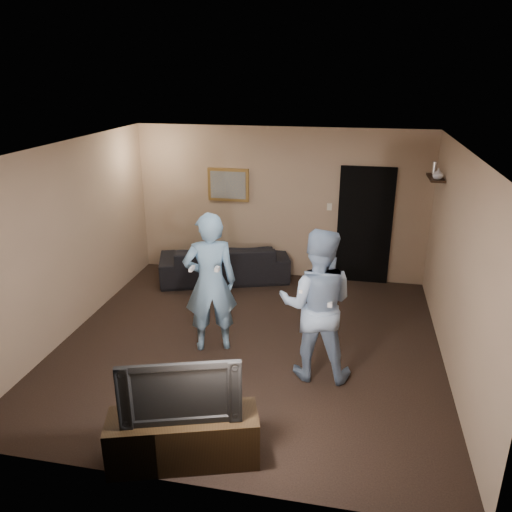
% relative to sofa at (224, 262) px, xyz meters
% --- Properties ---
extents(ground, '(5.00, 5.00, 0.00)m').
position_rel_sofa_xyz_m(ground, '(0.89, -2.07, -0.32)').
color(ground, black).
rests_on(ground, ground).
extents(ceiling, '(5.00, 5.00, 0.04)m').
position_rel_sofa_xyz_m(ceiling, '(0.89, -2.07, 2.28)').
color(ceiling, silver).
rests_on(ceiling, wall_back).
extents(wall_back, '(5.00, 0.04, 2.60)m').
position_rel_sofa_xyz_m(wall_back, '(0.89, 0.43, 0.98)').
color(wall_back, tan).
rests_on(wall_back, ground).
extents(wall_front, '(5.00, 0.04, 2.60)m').
position_rel_sofa_xyz_m(wall_front, '(0.89, -4.57, 0.98)').
color(wall_front, tan).
rests_on(wall_front, ground).
extents(wall_left, '(0.04, 5.00, 2.60)m').
position_rel_sofa_xyz_m(wall_left, '(-1.61, -2.07, 0.98)').
color(wall_left, tan).
rests_on(wall_left, ground).
extents(wall_right, '(0.04, 5.00, 2.60)m').
position_rel_sofa_xyz_m(wall_right, '(3.39, -2.07, 0.98)').
color(wall_right, tan).
rests_on(wall_right, ground).
extents(sofa, '(2.36, 1.51, 0.64)m').
position_rel_sofa_xyz_m(sofa, '(0.00, 0.00, 0.00)').
color(sofa, black).
rests_on(sofa, ground).
extents(throw_pillow, '(0.41, 0.22, 0.39)m').
position_rel_sofa_xyz_m(throw_pillow, '(-0.18, 0.00, 0.16)').
color(throw_pillow, '#1C554A').
rests_on(throw_pillow, sofa).
extents(painting_frame, '(0.72, 0.05, 0.57)m').
position_rel_sofa_xyz_m(painting_frame, '(-0.01, 0.40, 1.28)').
color(painting_frame, olive).
rests_on(painting_frame, wall_back).
extents(painting_canvas, '(0.62, 0.01, 0.47)m').
position_rel_sofa_xyz_m(painting_canvas, '(-0.01, 0.38, 1.28)').
color(painting_canvas, slate).
rests_on(painting_canvas, painting_frame).
extents(doorway, '(0.90, 0.06, 2.00)m').
position_rel_sofa_xyz_m(doorway, '(2.34, 0.40, 0.68)').
color(doorway, black).
rests_on(doorway, ground).
extents(light_switch, '(0.08, 0.02, 0.12)m').
position_rel_sofa_xyz_m(light_switch, '(1.74, 0.40, 0.98)').
color(light_switch, silver).
rests_on(light_switch, wall_back).
extents(wall_shelf, '(0.20, 0.60, 0.03)m').
position_rel_sofa_xyz_m(wall_shelf, '(3.28, -0.27, 1.67)').
color(wall_shelf, black).
rests_on(wall_shelf, wall_right).
extents(shelf_vase, '(0.17, 0.17, 0.15)m').
position_rel_sofa_xyz_m(shelf_vase, '(3.28, -0.44, 1.76)').
color(shelf_vase, silver).
rests_on(shelf_vase, wall_shelf).
extents(shelf_figurine, '(0.06, 0.06, 0.18)m').
position_rel_sofa_xyz_m(shelf_figurine, '(3.28, -0.04, 1.77)').
color(shelf_figurine, silver).
rests_on(shelf_figurine, wall_shelf).
extents(tv_console, '(1.45, 0.84, 0.49)m').
position_rel_sofa_xyz_m(tv_console, '(0.74, -4.29, -0.07)').
color(tv_console, black).
rests_on(tv_console, ground).
extents(television, '(1.07, 0.46, 0.62)m').
position_rel_sofa_xyz_m(television, '(0.74, -4.29, 0.49)').
color(television, black).
rests_on(television, tv_console).
extents(wii_player_left, '(0.79, 0.65, 1.85)m').
position_rel_sofa_xyz_m(wii_player_left, '(0.42, -2.25, 0.60)').
color(wii_player_left, '#74A3CA').
rests_on(wii_player_left, ground).
extents(wii_player_right, '(0.90, 0.71, 1.84)m').
position_rel_sofa_xyz_m(wii_player_right, '(1.80, -2.61, 0.60)').
color(wii_player_right, '#86A1C3').
rests_on(wii_player_right, ground).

